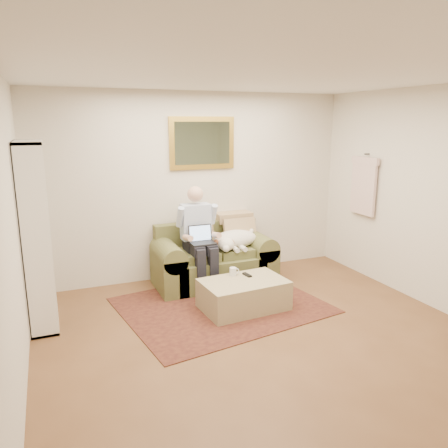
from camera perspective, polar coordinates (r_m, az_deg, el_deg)
room_shell at (r=4.25m, az=5.55°, el=1.11°), size 4.51×5.00×2.61m
rug at (r=5.42m, az=-0.32°, el=-10.55°), size 2.56×2.17×0.01m
sofa at (r=6.06m, az=-1.38°, el=-5.15°), size 1.62×0.82×0.97m
seated_man at (r=5.73m, az=-3.15°, el=-2.04°), size 0.53×0.76×1.36m
laptop at (r=5.66m, az=-2.94°, el=-1.88°), size 0.31×0.25×0.23m
sleeping_dog at (r=5.99m, az=1.49°, el=-1.96°), size 0.67×0.42×0.25m
ottoman at (r=5.27m, az=2.57°, el=-9.20°), size 1.03×0.70×0.36m
coffee_mug at (r=5.35m, az=1.18°, el=-6.23°), size 0.08×0.08×0.10m
tv_remote at (r=5.36m, az=3.03°, el=-6.65°), size 0.07×0.16×0.02m
bookshelf at (r=5.07m, az=-23.28°, el=-1.43°), size 0.28×0.80×2.00m
wall_mirror at (r=6.15m, az=-2.86°, el=10.51°), size 0.94×0.04×0.72m
hanging_shirt at (r=6.48m, az=17.78°, el=5.15°), size 0.06×0.52×0.90m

